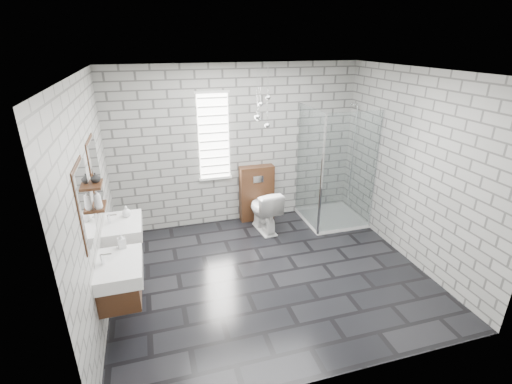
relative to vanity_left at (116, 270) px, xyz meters
name	(u,v)px	position (x,y,z in m)	size (l,w,h in m)	color
floor	(270,274)	(1.91, 0.50, -0.77)	(4.20, 3.60, 0.02)	black
ceiling	(273,71)	(1.91, 0.50, 1.95)	(4.20, 3.60, 0.02)	white
wall_back	(237,146)	(1.91, 2.31, 0.59)	(4.20, 0.02, 2.70)	#989893
wall_front	(340,260)	(1.91, -1.31, 0.59)	(4.20, 0.02, 2.70)	#989893
wall_left	(91,203)	(-0.20, 0.50, 0.59)	(0.02, 3.60, 2.70)	#989893
wall_right	(413,168)	(4.02, 0.50, 0.59)	(0.02, 3.60, 2.70)	#989893
vanity_left	(116,270)	(0.00, 0.00, 0.00)	(0.47, 0.70, 1.57)	#472815
vanity_right	(120,229)	(0.00, 0.97, 0.00)	(0.47, 0.70, 1.57)	#472815
shelf_lower	(99,206)	(-0.12, 0.45, 0.56)	(0.14, 0.30, 0.03)	#472815
shelf_upper	(95,185)	(-0.12, 0.45, 0.82)	(0.14, 0.30, 0.03)	#472815
window	(214,137)	(1.51, 2.29, 0.79)	(0.56, 0.05, 1.48)	white
cistern_panel	(257,193)	(2.22, 2.20, -0.26)	(0.60, 0.20, 1.00)	#472815
flush_plate	(258,179)	(2.22, 2.10, 0.04)	(0.18, 0.01, 0.12)	silver
shower_enclosure	(331,197)	(3.41, 1.69, -0.25)	(1.00, 1.00, 2.03)	white
pendant_cluster	(262,112)	(2.21, 1.88, 1.24)	(0.28, 0.22, 0.95)	silver
toilet	(264,210)	(2.22, 1.76, -0.39)	(0.41, 0.73, 0.74)	white
soap_bottle_a	(121,241)	(0.07, 0.30, 0.18)	(0.08, 0.08, 0.18)	#B2B2B2
soap_bottle_b	(126,211)	(0.10, 1.12, 0.17)	(0.12, 0.12, 0.15)	#B2B2B2
soap_bottle_c	(97,199)	(-0.11, 0.37, 0.69)	(0.09, 0.09, 0.22)	#B2B2B2
vase	(95,178)	(-0.11, 0.49, 0.89)	(0.10, 0.10, 0.11)	#B2B2B2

